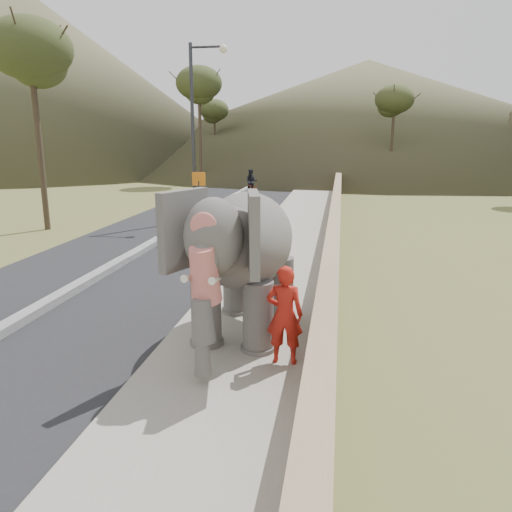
{
  "coord_description": "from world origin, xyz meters",
  "views": [
    {
      "loc": [
        1.82,
        -4.77,
        4.09
      ],
      "look_at": [
        0.2,
        4.8,
        1.7
      ],
      "focal_mm": 35.0,
      "sensor_mm": 36.0,
      "label": 1
    }
  ],
  "objects": [
    {
      "name": "elephant_and_man",
      "position": [
        0.02,
        4.72,
        1.62
      ],
      "size": [
        2.5,
        4.29,
        2.97
      ],
      "color": "#67625D",
      "rests_on": "ground"
    },
    {
      "name": "median",
      "position": [
        -5.0,
        10.0,
        0.11
      ],
      "size": [
        0.35,
        120.0,
        0.22
      ],
      "primitive_type": "cube",
      "color": "black",
      "rests_on": "ground"
    },
    {
      "name": "parapet",
      "position": [
        1.65,
        10.0,
        0.55
      ],
      "size": [
        0.3,
        120.0,
        1.1
      ],
      "primitive_type": "cube",
      "color": "tan",
      "rests_on": "ground"
    },
    {
      "name": "trees",
      "position": [
        -1.07,
        27.85,
        4.17
      ],
      "size": [
        41.87,
        44.53,
        9.56
      ],
      "color": "#473828",
      "rests_on": "ground"
    },
    {
      "name": "lamppost",
      "position": [
        -4.69,
        18.08,
        4.87
      ],
      "size": [
        1.76,
        0.36,
        8.0
      ],
      "color": "#302F34",
      "rests_on": "ground"
    },
    {
      "name": "motorcyclist",
      "position": [
        -3.79,
        27.09,
        0.74
      ],
      "size": [
        0.91,
        1.71,
        1.88
      ],
      "color": "maroon",
      "rests_on": "ground"
    },
    {
      "name": "hill_far",
      "position": [
        5.0,
        70.0,
        7.0
      ],
      "size": [
        80.0,
        80.0,
        14.0
      ],
      "primitive_type": "cone",
      "color": "brown",
      "rests_on": "ground"
    },
    {
      "name": "ground",
      "position": [
        0.0,
        0.0,
        0.0
      ],
      "size": [
        160.0,
        160.0,
        0.0
      ],
      "primitive_type": "plane",
      "color": "olive",
      "rests_on": "ground"
    },
    {
      "name": "signboard",
      "position": [
        -4.5,
        17.11,
        1.64
      ],
      "size": [
        0.6,
        0.08,
        2.4
      ],
      "color": "#2D2D33",
      "rests_on": "ground"
    },
    {
      "name": "walkway",
      "position": [
        0.0,
        10.0,
        0.07
      ],
      "size": [
        3.0,
        120.0,
        0.15
      ],
      "primitive_type": "cube",
      "color": "#9E9687",
      "rests_on": "ground"
    },
    {
      "name": "hill_left",
      "position": [
        -38.0,
        55.0,
        11.0
      ],
      "size": [
        60.0,
        60.0,
        22.0
      ],
      "primitive_type": "cone",
      "color": "brown",
      "rests_on": "ground"
    },
    {
      "name": "road",
      "position": [
        -5.0,
        10.0,
        0.01
      ],
      "size": [
        7.0,
        120.0,
        0.03
      ],
      "primitive_type": "cube",
      "color": "black",
      "rests_on": "ground"
    }
  ]
}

